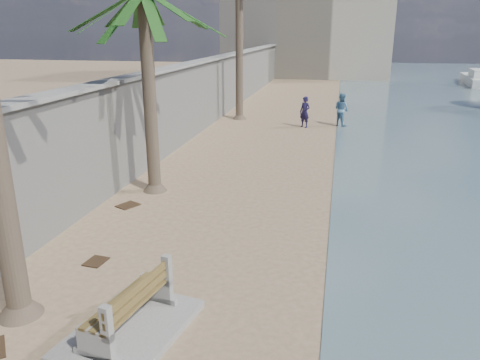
{
  "coord_description": "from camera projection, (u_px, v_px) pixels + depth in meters",
  "views": [
    {
      "loc": [
        2.04,
        -4.99,
        5.17
      ],
      "look_at": [
        -0.5,
        7.0,
        1.2
      ],
      "focal_mm": 35.0,
      "sensor_mm": 36.0,
      "label": 1
    }
  ],
  "objects": [
    {
      "name": "seawall",
      "position": [
        205.0,
        94.0,
        25.73
      ],
      "size": [
        0.45,
        70.0,
        3.5
      ],
      "primitive_type": "cube",
      "color": "gray",
      "rests_on": "ground_plane"
    },
    {
      "name": "wall_cap",
      "position": [
        205.0,
        60.0,
        25.18
      ],
      "size": [
        0.8,
        70.0,
        0.12
      ],
      "primitive_type": "cube",
      "color": "gray",
      "rests_on": "seawall"
    },
    {
      "name": "end_building",
      "position": [
        309.0,
        12.0,
        53.27
      ],
      "size": [
        18.0,
        12.0,
        14.0
      ],
      "primitive_type": "cube",
      "color": "#B7AA93",
      "rests_on": "ground_plane"
    },
    {
      "name": "bench_far",
      "position": [
        129.0,
        311.0,
        8.21
      ],
      "size": [
        2.11,
        2.75,
        1.04
      ],
      "color": "gray",
      "rests_on": "ground_plane"
    },
    {
      "name": "person_a",
      "position": [
        305.0,
        110.0,
        25.44
      ],
      "size": [
        0.84,
        0.77,
        1.94
      ],
      "primitive_type": "imported",
      "rotation": [
        0.0,
        0.0,
        -0.54
      ],
      "color": "#191438",
      "rests_on": "ground_plane"
    },
    {
      "name": "person_b",
      "position": [
        341.0,
        108.0,
        25.89
      ],
      "size": [
        1.22,
        1.19,
        2.0
      ],
      "primitive_type": "imported",
      "rotation": [
        0.0,
        0.0,
        2.44
      ],
      "color": "teal",
      "rests_on": "ground_plane"
    },
    {
      "name": "yacht_far",
      "position": [
        479.0,
        81.0,
        45.45
      ],
      "size": [
        3.17,
        8.82,
        1.5
      ],
      "primitive_type": null,
      "rotation": [
        0.0,
        0.0,
        1.48
      ],
      "color": "silver",
      "rests_on": "bay_water"
    },
    {
      "name": "debris_c",
      "position": [
        128.0,
        205.0,
        14.32
      ],
      "size": [
        0.72,
        0.78,
        0.03
      ],
      "primitive_type": "cube",
      "rotation": [
        0.0,
        0.0,
        4.26
      ],
      "color": "#382616",
      "rests_on": "ground_plane"
    },
    {
      "name": "debris_d",
      "position": [
        96.0,
        261.0,
        10.87
      ],
      "size": [
        0.48,
        0.58,
        0.03
      ],
      "primitive_type": "cube",
      "rotation": [
        0.0,
        0.0,
        4.6
      ],
      "color": "#382616",
      "rests_on": "ground_plane"
    }
  ]
}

